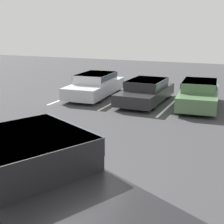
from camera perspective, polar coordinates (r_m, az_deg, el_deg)
ground_plane at (r=6.89m, az=-10.87°, el=-17.08°), size 60.00×60.00×0.00m
stall_stripe_a at (r=17.78m, az=-6.78°, el=3.16°), size 0.12×5.38×0.01m
stall_stripe_b at (r=16.58m, az=1.48°, el=2.39°), size 0.12×5.38×0.01m
stall_stripe_c at (r=15.77m, az=10.79°, el=1.47°), size 0.12×5.38×0.01m
pickup_truck at (r=5.69m, az=-13.61°, el=-13.74°), size 5.92×4.32×1.87m
parked_sedan_a at (r=17.20m, az=-3.05°, el=5.10°), size 2.14×4.86×1.26m
parked_sedan_b at (r=15.79m, az=6.25°, el=3.96°), size 1.87×4.46×1.16m
parked_sedan_c at (r=15.32m, az=15.62°, el=3.33°), size 2.07×4.40×1.26m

